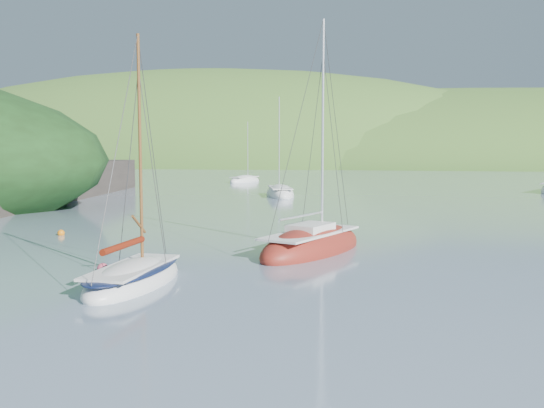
% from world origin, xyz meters
% --- Properties ---
extents(ground, '(700.00, 700.00, 0.00)m').
position_xyz_m(ground, '(0.00, 0.00, 0.00)').
color(ground, slate).
rests_on(ground, ground).
extents(shoreline_hills, '(690.00, 135.00, 56.00)m').
position_xyz_m(shoreline_hills, '(-9.66, 172.42, 0.00)').
color(shoreline_hills, '#3D6B29').
rests_on(shoreline_hills, ground).
extents(daysailer_white, '(2.51, 6.54, 9.99)m').
position_xyz_m(daysailer_white, '(-2.18, 1.69, 0.22)').
color(daysailer_white, white).
rests_on(daysailer_white, ground).
extents(sloop_red, '(5.41, 8.77, 12.27)m').
position_xyz_m(sloop_red, '(3.11, 10.13, 0.23)').
color(sloop_red, maroon).
rests_on(sloop_red, ground).
extents(distant_sloop_a, '(5.13, 8.36, 11.26)m').
position_xyz_m(distant_sloop_a, '(-5.90, 42.68, 0.19)').
color(distant_sloop_a, white).
rests_on(distant_sloop_a, ground).
extents(distant_sloop_c, '(4.30, 7.10, 9.57)m').
position_xyz_m(distant_sloop_c, '(-16.43, 65.90, 0.17)').
color(distant_sloop_c, white).
rests_on(distant_sloop_c, ground).
extents(mooring_buoys, '(26.99, 9.22, 0.49)m').
position_xyz_m(mooring_buoys, '(1.49, 8.09, 0.12)').
color(mooring_buoys, '#C8485F').
rests_on(mooring_buoys, ground).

